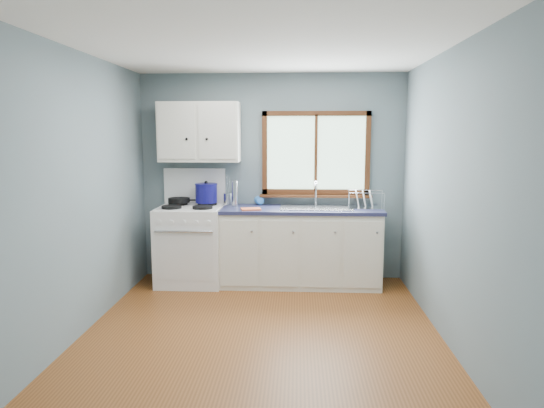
{
  "coord_description": "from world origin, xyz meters",
  "views": [
    {
      "loc": [
        0.32,
        -4.12,
        1.78
      ],
      "look_at": [
        0.05,
        0.9,
        1.05
      ],
      "focal_mm": 32.0,
      "sensor_mm": 36.0,
      "label": 1
    }
  ],
  "objects_px": {
    "gas_range": "(191,243)",
    "utensil_crock": "(228,199)",
    "dish_rack": "(365,203)",
    "base_cabinets": "(300,250)",
    "thermos": "(235,194)",
    "stockpot": "(206,193)",
    "skillet": "(179,200)",
    "sink": "(316,213)"
  },
  "relations": [
    {
      "from": "gas_range",
      "to": "skillet",
      "type": "relative_size",
      "value": 3.39
    },
    {
      "from": "stockpot",
      "to": "sink",
      "type": "bearing_deg",
      "value": -4.94
    },
    {
      "from": "utensil_crock",
      "to": "thermos",
      "type": "xyz_separation_m",
      "value": [
        0.1,
        -0.13,
        0.08
      ]
    },
    {
      "from": "sink",
      "to": "utensil_crock",
      "type": "xyz_separation_m",
      "value": [
        -1.06,
        0.21,
        0.14
      ]
    },
    {
      "from": "dish_rack",
      "to": "stockpot",
      "type": "bearing_deg",
      "value": -178.46
    },
    {
      "from": "gas_range",
      "to": "thermos",
      "type": "relative_size",
      "value": 4.38
    },
    {
      "from": "utensil_crock",
      "to": "thermos",
      "type": "bearing_deg",
      "value": -51.35
    },
    {
      "from": "skillet",
      "to": "gas_range",
      "type": "bearing_deg",
      "value": -44.55
    },
    {
      "from": "gas_range",
      "to": "utensil_crock",
      "type": "height_order",
      "value": "gas_range"
    },
    {
      "from": "utensil_crock",
      "to": "dish_rack",
      "type": "height_order",
      "value": "utensil_crock"
    },
    {
      "from": "skillet",
      "to": "stockpot",
      "type": "distance_m",
      "value": 0.34
    },
    {
      "from": "base_cabinets",
      "to": "gas_range",
      "type": "bearing_deg",
      "value": -179.18
    },
    {
      "from": "gas_range",
      "to": "skillet",
      "type": "height_order",
      "value": "gas_range"
    },
    {
      "from": "skillet",
      "to": "stockpot",
      "type": "xyz_separation_m",
      "value": [
        0.33,
        -0.0,
        0.09
      ]
    },
    {
      "from": "gas_range",
      "to": "thermos",
      "type": "distance_m",
      "value": 0.79
    },
    {
      "from": "gas_range",
      "to": "sink",
      "type": "height_order",
      "value": "gas_range"
    },
    {
      "from": "gas_range",
      "to": "dish_rack",
      "type": "height_order",
      "value": "gas_range"
    },
    {
      "from": "dish_rack",
      "to": "utensil_crock",
      "type": "bearing_deg",
      "value": 177.85
    },
    {
      "from": "stockpot",
      "to": "thermos",
      "type": "bearing_deg",
      "value": -5.44
    },
    {
      "from": "stockpot",
      "to": "utensil_crock",
      "type": "bearing_deg",
      "value": 20.43
    },
    {
      "from": "base_cabinets",
      "to": "skillet",
      "type": "relative_size",
      "value": 4.61
    },
    {
      "from": "base_cabinets",
      "to": "thermos",
      "type": "bearing_deg",
      "value": 174.18
    },
    {
      "from": "gas_range",
      "to": "base_cabinets",
      "type": "distance_m",
      "value": 1.31
    },
    {
      "from": "sink",
      "to": "thermos",
      "type": "xyz_separation_m",
      "value": [
        -0.96,
        0.08,
        0.22
      ]
    },
    {
      "from": "gas_range",
      "to": "sink",
      "type": "xyz_separation_m",
      "value": [
        1.49,
        0.02,
        0.37
      ]
    },
    {
      "from": "stockpot",
      "to": "thermos",
      "type": "xyz_separation_m",
      "value": [
        0.35,
        -0.03,
        -0.0
      ]
    },
    {
      "from": "stockpot",
      "to": "utensil_crock",
      "type": "relative_size",
      "value": 0.84
    },
    {
      "from": "sink",
      "to": "utensil_crock",
      "type": "height_order",
      "value": "utensil_crock"
    },
    {
      "from": "thermos",
      "to": "dish_rack",
      "type": "xyz_separation_m",
      "value": [
        1.53,
        -0.07,
        -0.1
      ]
    },
    {
      "from": "stockpot",
      "to": "thermos",
      "type": "distance_m",
      "value": 0.35
    },
    {
      "from": "sink",
      "to": "dish_rack",
      "type": "distance_m",
      "value": 0.58
    },
    {
      "from": "skillet",
      "to": "dish_rack",
      "type": "xyz_separation_m",
      "value": [
        2.21,
        -0.1,
        -0.01
      ]
    },
    {
      "from": "sink",
      "to": "skillet",
      "type": "distance_m",
      "value": 1.65
    },
    {
      "from": "base_cabinets",
      "to": "utensil_crock",
      "type": "bearing_deg",
      "value": 166.89
    },
    {
      "from": "gas_range",
      "to": "skillet",
      "type": "bearing_deg",
      "value": 140.45
    },
    {
      "from": "dish_rack",
      "to": "base_cabinets",
      "type": "bearing_deg",
      "value": -174.37
    },
    {
      "from": "sink",
      "to": "dish_rack",
      "type": "bearing_deg",
      "value": 1.45
    },
    {
      "from": "skillet",
      "to": "thermos",
      "type": "bearing_deg",
      "value": -7.86
    },
    {
      "from": "gas_range",
      "to": "thermos",
      "type": "height_order",
      "value": "gas_range"
    },
    {
      "from": "stockpot",
      "to": "utensil_crock",
      "type": "distance_m",
      "value": 0.28
    },
    {
      "from": "sink",
      "to": "thermos",
      "type": "relative_size",
      "value": 2.71
    },
    {
      "from": "sink",
      "to": "skillet",
      "type": "height_order",
      "value": "sink"
    }
  ]
}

